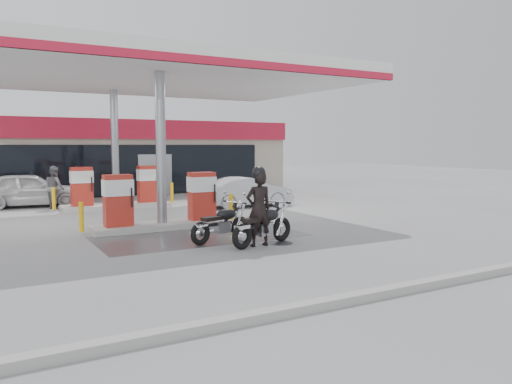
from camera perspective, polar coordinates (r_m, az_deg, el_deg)
ground at (r=14.64m, az=-8.14°, el=-5.23°), size 90.00×90.00×0.00m
wet_patch at (r=14.82m, az=-6.33°, el=-5.07°), size 6.00×3.00×0.00m
drain_cover at (r=13.76m, az=2.76°, el=-5.85°), size 0.70×0.70×0.01m
kerb at (r=8.65m, az=9.32°, el=-12.21°), size 28.00×0.25×0.15m
store_building at (r=29.82m, az=-19.39°, el=3.78°), size 22.00×8.22×4.00m
canopy at (r=19.31m, az=-13.88°, el=12.93°), size 16.00×10.02×5.51m
pump_island_near at (r=16.39m, az=-10.71°, el=-1.62°), size 5.14×1.30×1.78m
pump_island_far at (r=22.13m, az=-15.70°, el=0.06°), size 5.14×1.30×1.78m
main_motorcycle at (r=13.42m, az=0.88°, el=-3.93°), size 2.19×0.99×1.15m
biker_main at (r=13.20m, az=0.31°, el=-1.94°), size 0.75×0.51×2.00m
parked_motorcycle at (r=13.94m, az=-3.93°, el=-3.72°), size 2.07×0.90×1.08m
sedan_white at (r=23.78m, az=-24.46°, el=0.25°), size 4.61×2.30×1.51m
attendant at (r=22.67m, az=-22.01°, el=0.50°), size 0.87×1.02×1.82m
hatchback_silver at (r=21.71m, az=-0.99°, el=0.01°), size 4.00×1.52×1.30m
parked_car_right at (r=31.41m, az=-0.40°, el=1.60°), size 4.87×3.50×1.23m
biker_walking at (r=25.65m, az=-19.67°, el=0.88°), size 0.95×0.95×1.63m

